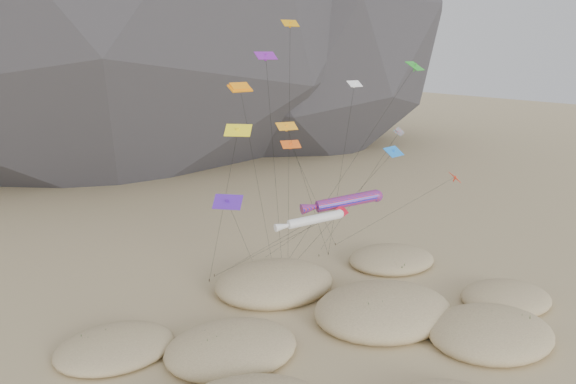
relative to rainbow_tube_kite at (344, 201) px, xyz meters
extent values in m
plane|color=#CCB789|center=(-2.71, -9.80, -11.23)|extent=(500.00, 500.00, 0.00)
ellipsoid|color=black|center=(53.29, 100.20, 26.77)|extent=(130.55, 126.41, 100.00)
ellipsoid|color=#CCB789|center=(7.07, -13.60, -10.52)|extent=(12.36, 10.50, 3.16)
ellipsoid|color=#CCB789|center=(-14.76, -3.50, -10.62)|extent=(12.08, 10.27, 2.72)
ellipsoid|color=#CCB789|center=(1.41, -5.00, -10.39)|extent=(14.61, 12.42, 3.75)
ellipsoid|color=#CCB789|center=(15.04, -9.07, -10.69)|extent=(10.11, 8.59, 2.43)
ellipsoid|color=#CCB789|center=(-4.53, 6.65, -10.39)|extent=(13.79, 11.72, 3.76)
ellipsoid|color=#CCB789|center=(12.26, 6.07, -10.67)|extent=(11.35, 9.65, 2.51)
ellipsoid|color=#CCB789|center=(-23.51, 2.23, -10.76)|extent=(10.64, 9.04, 2.09)
ellipsoid|color=black|center=(8.67, -14.26, -10.23)|extent=(3.72, 3.18, 1.12)
ellipsoid|color=black|center=(5.24, -15.08, -10.43)|extent=(2.47, 2.11, 0.74)
ellipsoid|color=black|center=(-15.99, -2.48, -10.43)|extent=(3.05, 2.61, 0.92)
ellipsoid|color=black|center=(-13.14, -3.64, -10.53)|extent=(1.93, 1.65, 0.58)
ellipsoid|color=black|center=(-0.21, -6.21, -10.13)|extent=(3.55, 3.04, 1.06)
ellipsoid|color=black|center=(1.84, -4.25, -10.23)|extent=(2.40, 2.05, 0.72)
ellipsoid|color=black|center=(-1.09, -7.28, -10.33)|extent=(2.69, 2.30, 0.81)
ellipsoid|color=black|center=(15.84, -8.79, -10.63)|extent=(2.23, 1.91, 0.67)
ellipsoid|color=black|center=(-4.80, 5.71, -10.23)|extent=(3.03, 2.59, 0.91)
ellipsoid|color=black|center=(-2.19, 4.06, -10.33)|extent=(2.19, 1.88, 0.66)
ellipsoid|color=black|center=(12.36, 5.38, -10.53)|extent=(2.41, 2.06, 0.72)
ellipsoid|color=black|center=(10.33, 2.94, -10.63)|extent=(1.99, 1.70, 0.60)
ellipsoid|color=black|center=(-24.95, 3.38, -10.73)|extent=(2.25, 1.93, 0.68)
ellipsoid|color=black|center=(-22.52, 0.72, -10.83)|extent=(1.84, 1.57, 0.55)
cylinder|color=#3F2D1E|center=(-2.87, 14.96, -11.08)|extent=(0.08, 0.08, 0.30)
cylinder|color=#3F2D1E|center=(-0.66, 11.49, -11.08)|extent=(0.08, 0.08, 0.30)
cylinder|color=#3F2D1E|center=(-0.28, 10.78, -11.08)|extent=(0.08, 0.08, 0.30)
cylinder|color=#3F2D1E|center=(7.22, 12.81, -11.08)|extent=(0.08, 0.08, 0.30)
cylinder|color=#3F2D1E|center=(5.79, 12.92, -11.08)|extent=(0.08, 0.08, 0.30)
cylinder|color=#3F2D1E|center=(-8.81, 13.71, -11.08)|extent=(0.08, 0.08, 0.30)
cylinder|color=#3F2D1E|center=(10.25, 15.41, -11.08)|extent=(0.08, 0.08, 0.30)
cylinder|color=#3F2D1E|center=(-9.92, 12.65, -11.08)|extent=(0.08, 0.08, 0.30)
cylinder|color=red|center=(0.30, -0.08, 0.04)|extent=(6.86, 2.73, 1.91)
sphere|color=red|center=(3.55, -0.84, 0.30)|extent=(1.28, 1.28, 1.28)
cone|color=red|center=(-3.26, 0.76, -0.30)|extent=(2.94, 1.70, 1.37)
cylinder|color=black|center=(-0.04, 8.12, -5.60)|extent=(0.71, 16.41, 11.29)
cylinder|color=silver|center=(-4.97, -1.91, -0.65)|extent=(5.53, 1.54, 1.24)
sphere|color=silver|center=(-2.28, -2.25, -0.43)|extent=(0.91, 0.91, 0.91)
cone|color=silver|center=(-7.92, -1.53, -0.92)|extent=(2.30, 1.05, 0.93)
cylinder|color=black|center=(-5.08, 6.99, -5.94)|extent=(0.24, 17.80, 10.60)
cube|color=orange|center=(-9.23, 4.87, 11.49)|extent=(2.61, 1.45, 0.74)
cube|color=orange|center=(-9.23, 4.87, 11.68)|extent=(2.20, 1.16, 0.72)
cylinder|color=black|center=(-4.72, 9.91, 0.13)|extent=(9.06, 10.12, 22.74)
cube|color=#FC1A24|center=(7.05, 0.07, 6.63)|extent=(2.07, 1.87, 0.56)
cube|color=#FC1A24|center=(7.05, 0.07, 6.81)|extent=(1.73, 1.55, 0.56)
cylinder|color=black|center=(7.27, 7.53, -2.30)|extent=(0.47, 14.95, 17.88)
cube|color=blue|center=(3.58, -3.09, 5.31)|extent=(2.45, 1.74, 0.84)
cube|color=blue|center=(3.58, -3.09, 5.16)|extent=(0.33, 0.32, 0.76)
cylinder|color=black|center=(1.65, 3.85, -2.94)|extent=(3.88, 13.90, 16.51)
cube|color=#FA260D|center=(14.10, -1.65, 1.24)|extent=(1.81, 2.16, 0.86)
cube|color=#FA260D|center=(14.10, -1.65, 1.09)|extent=(0.38, 0.36, 0.65)
cylinder|color=black|center=(12.17, 6.88, -4.97)|extent=(3.87, 17.08, 12.44)
cube|color=#18A11B|center=(12.40, 3.82, 13.35)|extent=(3.19, 2.66, 1.01)
cube|color=#18A11B|center=(12.40, 3.82, 13.20)|extent=(0.43, 0.40, 0.97)
cylinder|color=black|center=(5.87, 7.65, 1.09)|extent=(13.09, 7.70, 24.55)
cube|color=white|center=(5.00, 5.31, 11.50)|extent=(1.75, 0.99, 0.67)
cube|color=white|center=(5.00, 5.31, 11.35)|extent=(0.22, 0.22, 0.58)
cylinder|color=black|center=(6.11, 9.06, 0.16)|extent=(2.25, 7.54, 22.69)
cube|color=red|center=(-0.89, -0.83, -0.68)|extent=(1.95, 1.68, 0.80)
cube|color=red|center=(-0.89, -0.83, -0.83)|extent=(0.33, 0.36, 0.59)
cylinder|color=black|center=(-4.85, 6.44, -5.93)|extent=(7.95, 14.56, 10.53)
cube|color=yellow|center=(-11.53, 0.82, 8.03)|extent=(2.59, 2.42, 0.99)
cube|color=yellow|center=(-11.53, 0.82, 7.88)|extent=(0.43, 0.43, 0.80)
cylinder|color=black|center=(-10.73, 6.73, -1.58)|extent=(1.63, 11.86, 19.23)
cube|color=purple|center=(-6.75, 4.18, 14.54)|extent=(2.11, 1.18, 0.76)
cube|color=purple|center=(-6.75, 4.18, 14.39)|extent=(0.26, 0.22, 0.71)
cylinder|color=black|center=(-3.70, 7.83, 1.68)|extent=(6.13, 7.34, 25.74)
cube|color=#E85A15|center=(-5.47, 1.64, 6.14)|extent=(2.04, 1.37, 0.67)
cube|color=#E85A15|center=(-5.47, 1.64, 5.99)|extent=(0.26, 0.23, 0.65)
cylinder|color=black|center=(2.39, 8.53, -2.52)|extent=(15.75, 13.80, 17.34)
cube|color=#4C1DA9|center=(-13.80, -1.50, 2.20)|extent=(2.68, 2.58, 1.08)
cube|color=#4C1DA9|center=(-13.80, -1.50, 2.05)|extent=(0.47, 0.47, 0.84)
cylinder|color=black|center=(-8.34, 6.73, -4.49)|extent=(10.96, 16.49, 13.40)
cube|color=orange|center=(-3.92, 4.31, 17.62)|extent=(1.70, 0.92, 0.68)
cube|color=orange|center=(-3.92, 4.31, 17.47)|extent=(0.21, 0.23, 0.57)
cylinder|color=black|center=(-2.10, 7.55, 3.22)|extent=(3.67, 6.51, 28.81)
cube|color=orange|center=(-6.52, 0.64, 8.09)|extent=(2.06, 1.30, 0.66)
cube|color=orange|center=(-6.52, 0.64, 7.94)|extent=(0.25, 0.20, 0.67)
cylinder|color=black|center=(0.35, 6.73, -1.55)|extent=(13.77, 12.20, 19.29)
camera|label=1|loc=(-33.66, -44.56, 14.78)|focal=35.00mm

